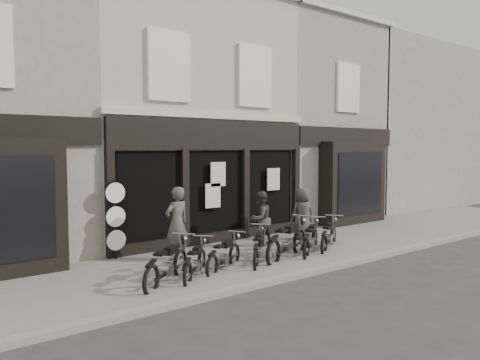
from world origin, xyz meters
TOP-DOWN VIEW (x-y plane):
  - ground_plane at (0.00, 0.00)m, footprint 90.00×90.00m
  - pavement at (0.00, 0.90)m, footprint 30.00×4.20m
  - kerb at (0.00, -1.25)m, footprint 30.00×0.25m
  - central_building at (0.00, 5.95)m, footprint 7.30×6.22m
  - neighbour_right at (6.35, 5.90)m, footprint 5.60×6.73m
  - filler_right at (14.50, 6.00)m, footprint 11.00×6.00m
  - motorcycle_0 at (-3.34, 0.05)m, footprint 1.87×1.48m
  - motorcycle_1 at (-2.59, 0.06)m, footprint 1.52×1.46m
  - motorcycle_2 at (-1.67, 0.20)m, footprint 1.72×1.14m
  - motorcycle_3 at (-0.58, 0.19)m, footprint 1.59×1.59m
  - motorcycle_4 at (0.37, 0.08)m, footprint 2.25×1.17m
  - motorcycle_5 at (1.32, 0.12)m, footprint 1.86×1.41m
  - motorcycle_6 at (2.17, 0.19)m, footprint 1.84×1.26m
  - man_left at (-2.15, 1.64)m, footprint 0.76×0.55m
  - man_centre at (0.71, 1.61)m, footprint 0.89×0.74m
  - man_right at (2.44, 1.54)m, footprint 0.90×0.69m
  - advert_sign_post at (-3.41, 2.68)m, footprint 0.54×0.35m

SIDE VIEW (x-z plane):
  - ground_plane at x=0.00m, z-range 0.00..0.00m
  - pavement at x=0.00m, z-range 0.00..0.12m
  - kerb at x=0.00m, z-range 0.00..0.13m
  - motorcycle_2 at x=-1.67m, z-range -0.09..0.81m
  - motorcycle_1 at x=-2.59m, z-range -0.09..0.81m
  - motorcycle_3 at x=-0.58m, z-range -0.10..0.87m
  - motorcycle_6 at x=2.17m, z-range -0.10..0.88m
  - motorcycle_5 at x=1.32m, z-range -0.10..0.91m
  - motorcycle_0 at x=-3.34m, z-range -0.11..0.93m
  - motorcycle_4 at x=0.37m, z-range -0.12..1.02m
  - man_centre at x=0.71m, z-range 0.12..1.76m
  - man_right at x=2.44m, z-range 0.12..1.77m
  - advert_sign_post at x=-3.41m, z-range -0.03..2.20m
  - man_left at x=-2.15m, z-range 0.12..2.05m
  - neighbour_right at x=6.35m, z-range -0.13..8.21m
  - central_building at x=0.00m, z-range -0.09..8.25m
  - filler_right at x=14.50m, z-range 0.00..8.20m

